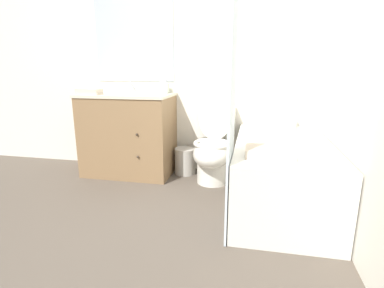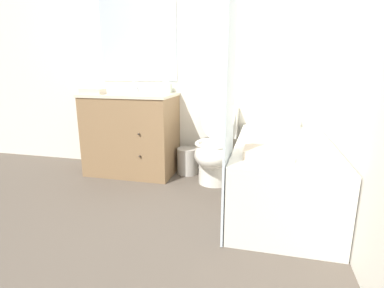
{
  "view_description": "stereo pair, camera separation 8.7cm",
  "coord_description": "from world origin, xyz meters",
  "px_view_note": "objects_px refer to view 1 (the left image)",
  "views": [
    {
      "loc": [
        0.6,
        -1.67,
        1.17
      ],
      "look_at": [
        0.09,
        0.74,
        0.54
      ],
      "focal_mm": 28.0,
      "sensor_mm": 36.0,
      "label": 1
    },
    {
      "loc": [
        0.68,
        -1.65,
        1.17
      ],
      "look_at": [
        0.09,
        0.74,
        0.54
      ],
      "focal_mm": 28.0,
      "sensor_mm": 36.0,
      "label": 2
    }
  ],
  "objects_px": {
    "tissue_box": "(162,88)",
    "bath_towel_folded": "(270,152)",
    "bathtub": "(281,173)",
    "sink_faucet": "(133,89)",
    "soap_dispenser": "(165,87)",
    "toilet": "(213,148)",
    "hand_towel_folded": "(89,92)",
    "vanity_cabinet": "(129,134)",
    "wastebasket": "(185,161)"
  },
  "relations": [
    {
      "from": "tissue_box",
      "to": "bath_towel_folded",
      "type": "height_order",
      "value": "tissue_box"
    },
    {
      "from": "bath_towel_folded",
      "to": "tissue_box",
      "type": "bearing_deg",
      "value": 135.05
    },
    {
      "from": "bathtub",
      "to": "sink_faucet",
      "type": "bearing_deg",
      "value": 157.31
    },
    {
      "from": "tissue_box",
      "to": "soap_dispenser",
      "type": "height_order",
      "value": "soap_dispenser"
    },
    {
      "from": "bath_towel_folded",
      "to": "toilet",
      "type": "bearing_deg",
      "value": 120.71
    },
    {
      "from": "tissue_box",
      "to": "hand_towel_folded",
      "type": "distance_m",
      "value": 0.77
    },
    {
      "from": "tissue_box",
      "to": "bath_towel_folded",
      "type": "distance_m",
      "value": 1.64
    },
    {
      "from": "sink_faucet",
      "to": "bathtub",
      "type": "bearing_deg",
      "value": -22.69
    },
    {
      "from": "vanity_cabinet",
      "to": "sink_faucet",
      "type": "xyz_separation_m",
      "value": [
        -0.0,
        0.19,
        0.47
      ]
    },
    {
      "from": "bath_towel_folded",
      "to": "hand_towel_folded",
      "type": "bearing_deg",
      "value": 157.18
    },
    {
      "from": "wastebasket",
      "to": "soap_dispenser",
      "type": "bearing_deg",
      "value": -174.06
    },
    {
      "from": "vanity_cabinet",
      "to": "tissue_box",
      "type": "height_order",
      "value": "tissue_box"
    },
    {
      "from": "bathtub",
      "to": "soap_dispenser",
      "type": "distance_m",
      "value": 1.48
    },
    {
      "from": "bathtub",
      "to": "hand_towel_folded",
      "type": "relative_size",
      "value": 6.37
    },
    {
      "from": "tissue_box",
      "to": "soap_dispenser",
      "type": "relative_size",
      "value": 0.83
    },
    {
      "from": "wastebasket",
      "to": "tissue_box",
      "type": "height_order",
      "value": "tissue_box"
    },
    {
      "from": "sink_faucet",
      "to": "hand_towel_folded",
      "type": "height_order",
      "value": "sink_faucet"
    },
    {
      "from": "soap_dispenser",
      "to": "bath_towel_folded",
      "type": "xyz_separation_m",
      "value": [
        1.06,
        -1.02,
        -0.37
      ]
    },
    {
      "from": "sink_faucet",
      "to": "hand_towel_folded",
      "type": "bearing_deg",
      "value": -131.34
    },
    {
      "from": "sink_faucet",
      "to": "toilet",
      "type": "relative_size",
      "value": 0.16
    },
    {
      "from": "toilet",
      "to": "tissue_box",
      "type": "bearing_deg",
      "value": 157.19
    },
    {
      "from": "soap_dispenser",
      "to": "bath_towel_folded",
      "type": "bearing_deg",
      "value": -43.85
    },
    {
      "from": "bathtub",
      "to": "wastebasket",
      "type": "relative_size",
      "value": 5.22
    },
    {
      "from": "hand_towel_folded",
      "to": "bathtub",
      "type": "bearing_deg",
      "value": -8.68
    },
    {
      "from": "toilet",
      "to": "hand_towel_folded",
      "type": "relative_size",
      "value": 3.76
    },
    {
      "from": "wastebasket",
      "to": "vanity_cabinet",
      "type": "bearing_deg",
      "value": -170.98
    },
    {
      "from": "vanity_cabinet",
      "to": "tissue_box",
      "type": "relative_size",
      "value": 7.81
    },
    {
      "from": "wastebasket",
      "to": "sink_faucet",
      "type": "bearing_deg",
      "value": 171.57
    },
    {
      "from": "soap_dispenser",
      "to": "vanity_cabinet",
      "type": "bearing_deg",
      "value": -169.45
    },
    {
      "from": "toilet",
      "to": "bath_towel_folded",
      "type": "xyz_separation_m",
      "value": [
        0.52,
        -0.87,
        0.23
      ]
    },
    {
      "from": "sink_faucet",
      "to": "bath_towel_folded",
      "type": "distance_m",
      "value": 1.89
    },
    {
      "from": "hand_towel_folded",
      "to": "toilet",
      "type": "bearing_deg",
      "value": 4.92
    },
    {
      "from": "hand_towel_folded",
      "to": "sink_faucet",
      "type": "bearing_deg",
      "value": 48.66
    },
    {
      "from": "bathtub",
      "to": "wastebasket",
      "type": "bearing_deg",
      "value": 149.55
    },
    {
      "from": "wastebasket",
      "to": "bath_towel_folded",
      "type": "relative_size",
      "value": 0.86
    },
    {
      "from": "toilet",
      "to": "bath_towel_folded",
      "type": "distance_m",
      "value": 1.04
    },
    {
      "from": "toilet",
      "to": "hand_towel_folded",
      "type": "bearing_deg",
      "value": -175.08
    },
    {
      "from": "sink_faucet",
      "to": "hand_towel_folded",
      "type": "distance_m",
      "value": 0.5
    },
    {
      "from": "vanity_cabinet",
      "to": "soap_dispenser",
      "type": "xyz_separation_m",
      "value": [
        0.41,
        0.08,
        0.51
      ]
    },
    {
      "from": "vanity_cabinet",
      "to": "hand_towel_folded",
      "type": "relative_size",
      "value": 4.09
    },
    {
      "from": "toilet",
      "to": "tissue_box",
      "type": "height_order",
      "value": "tissue_box"
    },
    {
      "from": "bathtub",
      "to": "hand_towel_folded",
      "type": "height_order",
      "value": "hand_towel_folded"
    },
    {
      "from": "vanity_cabinet",
      "to": "bathtub",
      "type": "height_order",
      "value": "vanity_cabinet"
    },
    {
      "from": "wastebasket",
      "to": "hand_towel_folded",
      "type": "height_order",
      "value": "hand_towel_folded"
    },
    {
      "from": "tissue_box",
      "to": "bath_towel_folded",
      "type": "relative_size",
      "value": 0.37
    },
    {
      "from": "sink_faucet",
      "to": "toilet",
      "type": "distance_m",
      "value": 1.15
    },
    {
      "from": "wastebasket",
      "to": "tissue_box",
      "type": "relative_size",
      "value": 2.33
    },
    {
      "from": "vanity_cabinet",
      "to": "sink_faucet",
      "type": "distance_m",
      "value": 0.51
    },
    {
      "from": "soap_dispenser",
      "to": "hand_towel_folded",
      "type": "bearing_deg",
      "value": -160.58
    },
    {
      "from": "soap_dispenser",
      "to": "toilet",
      "type": "bearing_deg",
      "value": -15.45
    }
  ]
}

